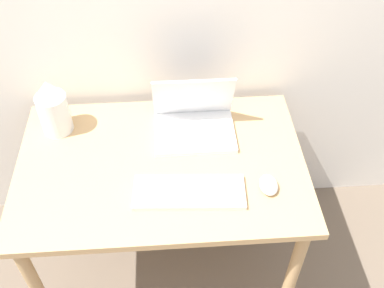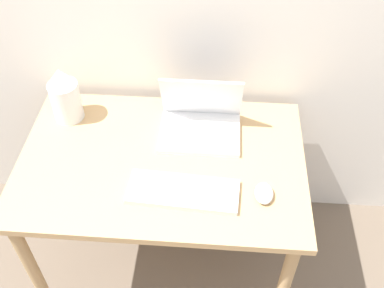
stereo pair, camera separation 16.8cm
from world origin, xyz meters
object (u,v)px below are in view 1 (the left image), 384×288
at_px(mouse, 269,185).
at_px(keyboard, 189,192).
at_px(vase, 53,107).
at_px(laptop, 194,120).

bearing_deg(mouse, keyboard, -178.36).
relative_size(keyboard, mouse, 4.18).
bearing_deg(mouse, vase, 155.57).
relative_size(mouse, vase, 0.40).
bearing_deg(mouse, laptop, 127.30).
bearing_deg(vase, laptop, -4.16).
height_order(laptop, vase, laptop).
distance_m(keyboard, vase, 0.66).
bearing_deg(laptop, keyboard, -97.11).
relative_size(keyboard, vase, 1.67).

